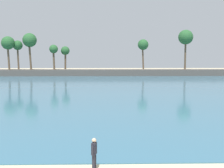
# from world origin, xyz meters

# --- Properties ---
(sea) EXTENTS (220.00, 108.16, 0.06)m
(sea) POSITION_xyz_m (0.00, 63.97, 0.03)
(sea) COLOR #386B84
(sea) RESTS_ON ground
(palm_headland) EXTENTS (117.07, 6.39, 13.08)m
(palm_headland) POSITION_xyz_m (-3.06, 78.00, 3.20)
(palm_headland) COLOR #514C47
(palm_headland) RESTS_ON ground
(person_at_waterline) EXTENTS (0.28, 0.54, 1.67)m
(person_at_waterline) POSITION_xyz_m (-0.37, 9.00, 0.89)
(person_at_waterline) COLOR #23232D
(person_at_waterline) RESTS_ON ground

